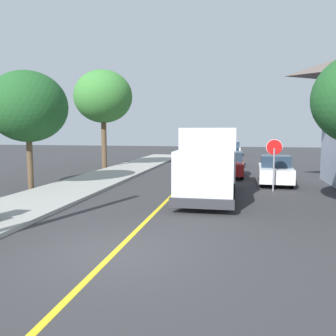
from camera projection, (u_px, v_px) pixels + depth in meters
ground_plane at (114, 253)px, 8.86m from camera, size 120.00×120.00×0.00m
sidewalk_curb at (20, 207)px, 13.79m from camera, size 3.60×60.00×0.15m
centre_line_yellow at (179, 189)px, 18.61m from camera, size 0.16×56.00×0.01m
box_truck at (210, 159)px, 16.38m from camera, size 2.42×7.19×3.20m
parked_car_near at (230, 165)px, 23.50m from camera, size 1.85×4.42×1.67m
parked_car_mid at (230, 157)px, 30.49m from camera, size 1.87×4.43×1.67m
parked_car_far at (224, 152)px, 36.93m from camera, size 1.99×4.48×1.67m
parked_car_furthest at (233, 149)px, 43.91m from camera, size 1.85×4.42×1.67m
parked_van_across at (275, 170)px, 20.16m from camera, size 2.00×4.48×1.67m
stop_sign at (274, 155)px, 17.62m from camera, size 0.80×0.10×2.65m
street_tree_near at (28, 107)px, 18.13m from camera, size 4.10×4.10×6.18m
street_tree_down_block at (103, 97)px, 28.25m from camera, size 4.72×4.72×7.97m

